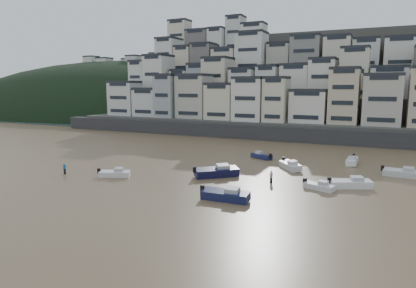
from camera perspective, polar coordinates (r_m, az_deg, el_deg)
The scene contains 16 objects.
ground at distance 38.67m, azimuth -24.53°, elevation -11.89°, with size 400.00×400.00×0.00m, color brown.
sea_strip at distance 217.90m, azimuth -14.38°, elevation 5.21°, with size 340.00×340.00×0.00m, color #41525D.
harbor_wall at distance 90.60m, azimuth 13.34°, elevation 1.44°, with size 140.00×3.00×3.50m, color #38383A.
hillside at distance 128.56m, azimuth 19.31°, elevation 8.37°, with size 141.04×66.00×50.00m.
headland at distance 200.75m, azimuth -12.87°, elevation 4.97°, with size 216.00×135.00×53.33m.
boat_g at distance 61.28m, azimuth 27.74°, elevation -3.82°, with size 5.66×1.85×1.54m, color silver, non-canonical shape.
boat_j at distance 56.07m, azimuth -14.17°, elevation -4.27°, with size 4.85×1.59×1.32m, color white, non-canonical shape.
boat_b at distance 49.90m, azimuth 16.70°, elevation -6.10°, with size 4.34×1.42×1.18m, color silver, non-canonical shape.
boat_e at distance 60.77m, azimuth 12.55°, elevation -3.08°, with size 5.73×1.88×1.56m, color silver, non-canonical shape.
boat_a at distance 43.47m, azimuth 2.68°, elevation -7.61°, with size 6.20×2.03×1.69m, color #161C45, non-canonical shape.
boat_h at distance 68.72m, azimuth 8.23°, elevation -1.69°, with size 4.65×1.52×1.27m, color #161A45, non-canonical shape.
boat_d at distance 52.07m, azimuth 21.08°, elevation -5.46°, with size 5.87×1.92×1.60m, color white, non-canonical shape.
boat_i at distance 67.59m, azimuth 21.29°, elevation -2.29°, with size 5.57×1.82×1.52m, color white, non-canonical shape.
boat_c at distance 54.40m, azimuth 1.34°, elevation -4.08°, with size 7.06×2.31×1.93m, color #121439, non-canonical shape.
person_blue at distance 60.07m, azimuth -21.20°, elevation -3.53°, with size 0.44×0.44×1.74m, color blue, non-canonical shape.
person_pink at distance 51.60m, azimuth 9.69°, elevation -5.03°, with size 0.44×0.44×1.74m, color tan, non-canonical shape.
Camera 1 is at (28.11, -23.02, 13.24)m, focal length 32.00 mm.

